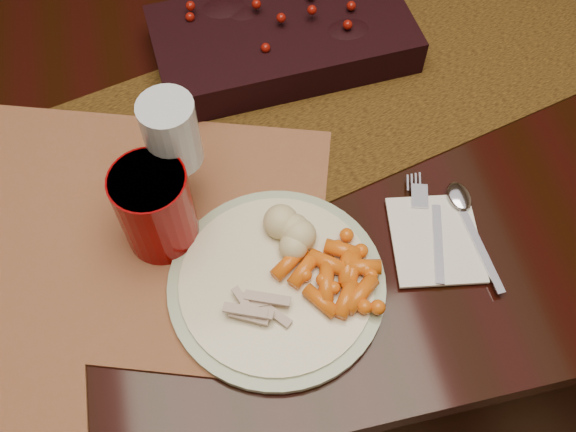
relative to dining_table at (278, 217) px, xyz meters
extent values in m
plane|color=black|center=(0.00, 0.00, -0.38)|extent=(5.00, 5.00, 0.00)
cube|color=black|center=(0.00, 0.00, 0.00)|extent=(1.80, 1.00, 0.75)
cube|color=black|center=(-0.03, -0.06, 0.38)|extent=(1.60, 0.69, 0.00)
cube|color=brown|center=(-0.23, -0.19, 0.38)|extent=(0.59, 0.50, 0.00)
cylinder|color=beige|center=(-0.06, -0.31, 0.39)|extent=(0.30, 0.30, 0.01)
cube|color=white|center=(0.15, -0.30, 0.38)|extent=(0.13, 0.14, 0.00)
cylinder|color=#7B0000|center=(-0.19, -0.21, 0.44)|extent=(0.12, 0.12, 0.13)
camera|label=1|loc=(-0.12, -0.63, 1.10)|focal=40.00mm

